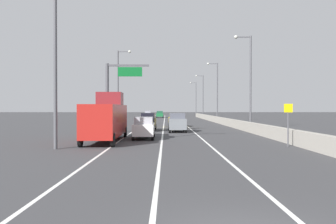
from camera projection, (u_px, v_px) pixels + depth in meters
The scene contains 20 objects.
ground_plane at pixel (174, 121), 71.02m from camera, with size 320.00×320.00×0.00m, color #38383A.
lane_stripe_left at pixel (144, 123), 61.99m from camera, with size 0.16×130.00×0.00m, color silver.
lane_stripe_center at pixel (164, 123), 62.01m from camera, with size 0.16×130.00×0.00m, color silver.
lane_stripe_right at pixel (184, 123), 62.03m from camera, with size 0.16×130.00×0.00m, color silver.
jersey_barrier_right at pixel (236, 124), 47.07m from camera, with size 0.60×120.00×1.10m, color #9E998E.
overhead_sign_gantry at pixel (114, 89), 37.55m from camera, with size 4.68×0.36×7.50m.
speed_advisory_sign at pixel (288, 121), 24.47m from camera, with size 0.60×0.11×3.00m.
lamp_post_right_second at pixel (249, 76), 42.53m from camera, with size 2.14×0.44×11.58m.
lamp_post_right_third at pixel (216, 88), 68.10m from camera, with size 2.14×0.44×11.58m.
lamp_post_right_fourth at pixel (202, 94), 93.67m from camera, with size 2.14×0.44×11.58m.
lamp_post_right_fifth at pixel (195, 97), 119.25m from camera, with size 2.14×0.44×11.58m.
lamp_post_left_near at pixel (59, 49), 22.85m from camera, with size 2.14×0.44×11.58m.
lamp_post_left_mid at pixel (119, 83), 53.54m from camera, with size 2.14×0.44×11.58m.
car_silver_0 at pixel (148, 114), 97.04m from camera, with size 1.89×4.39×1.94m.
car_white_1 at pixel (144, 128), 30.73m from camera, with size 1.86×4.62×1.92m.
car_gray_2 at pixel (177, 123), 39.48m from camera, with size 1.99×4.37×2.13m.
car_yellow_3 at pixel (175, 120), 50.58m from camera, with size 2.05×4.75×1.93m.
car_black_4 at pixel (148, 122), 41.72m from camera, with size 1.84×4.71×2.12m.
car_green_5 at pixel (160, 114), 98.78m from camera, with size 1.97×4.53×1.87m.
box_truck at pixel (106, 118), 28.40m from camera, with size 2.59×9.80×4.07m.
Camera 1 is at (-1.68, -6.99, 2.70)m, focal length 37.34 mm.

